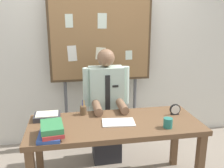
# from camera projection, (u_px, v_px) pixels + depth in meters

# --- Properties ---
(back_wall) EXTENTS (6.40, 0.08, 2.70)m
(back_wall) POSITION_uv_depth(u_px,v_px,m) (99.00, 47.00, 3.43)
(back_wall) COLOR silver
(back_wall) RESTS_ON ground_plane
(desk) EXTENTS (1.70, 0.70, 0.74)m
(desk) POSITION_uv_depth(u_px,v_px,m) (115.00, 131.00, 2.48)
(desk) COLOR brown
(desk) RESTS_ON ground_plane
(person) EXTENTS (0.55, 0.56, 1.40)m
(person) POSITION_uv_depth(u_px,v_px,m) (106.00, 111.00, 3.00)
(person) COLOR #2D2D33
(person) RESTS_ON ground_plane
(bulletin_board) EXTENTS (1.33, 0.09, 2.08)m
(bulletin_board) POSITION_uv_depth(u_px,v_px,m) (101.00, 39.00, 3.20)
(bulletin_board) COLOR #4C3823
(bulletin_board) RESTS_ON ground_plane
(book_stack) EXTENTS (0.23, 0.31, 0.12)m
(book_stack) POSITION_uv_depth(u_px,v_px,m) (51.00, 130.00, 2.15)
(book_stack) COLOR #2D4C99
(book_stack) RESTS_ON desk
(open_notebook) EXTENTS (0.34, 0.23, 0.01)m
(open_notebook) POSITION_uv_depth(u_px,v_px,m) (118.00, 122.00, 2.44)
(open_notebook) COLOR white
(open_notebook) RESTS_ON desk
(desk_clock) EXTENTS (0.12, 0.04, 0.12)m
(desk_clock) POSITION_uv_depth(u_px,v_px,m) (175.00, 110.00, 2.64)
(desk_clock) COLOR black
(desk_clock) RESTS_ON desk
(coffee_mug) EXTENTS (0.09, 0.09, 0.09)m
(coffee_mug) POSITION_uv_depth(u_px,v_px,m) (168.00, 123.00, 2.33)
(coffee_mug) COLOR #267266
(coffee_mug) RESTS_ON desk
(pen_holder) EXTENTS (0.07, 0.07, 0.16)m
(pen_holder) POSITION_uv_depth(u_px,v_px,m) (83.00, 110.00, 2.64)
(pen_holder) COLOR brown
(pen_holder) RESTS_ON desk
(paper_tray) EXTENTS (0.26, 0.20, 0.06)m
(paper_tray) POSITION_uv_depth(u_px,v_px,m) (47.00, 116.00, 2.53)
(paper_tray) COLOR #333338
(paper_tray) RESTS_ON desk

